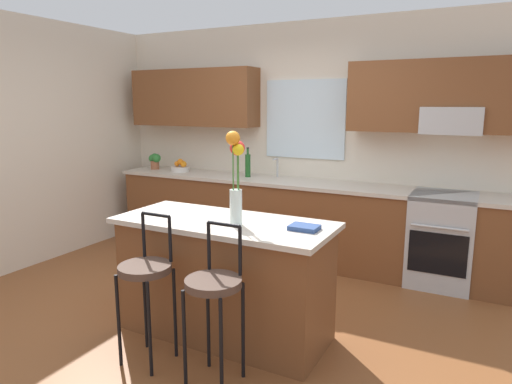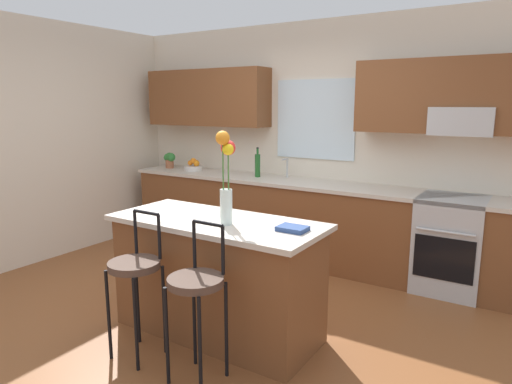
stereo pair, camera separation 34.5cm
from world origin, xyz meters
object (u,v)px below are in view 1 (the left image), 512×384
Objects in this scene: cookbook at (304,228)px; fruit_bowl_oranges at (181,167)px; kitchen_island at (225,278)px; bar_stool_near at (146,275)px; potted_plant_small at (155,160)px; bottle_olive_oil at (248,165)px; oven_range at (441,239)px; bar_stool_middle at (214,290)px; flower_vase at (236,172)px.

fruit_bowl_oranges is (-2.44, 1.85, 0.04)m from cookbook.
cookbook is (0.63, 0.04, 0.47)m from kitchen_island.
potted_plant_small is (-1.94, 2.46, 0.41)m from bar_stool_near.
kitchen_island is at bearing -66.65° from bottle_olive_oil.
potted_plant_small is (-3.60, 0.02, 0.58)m from oven_range.
cookbook is (0.36, 0.61, 0.30)m from bar_stool_middle.
potted_plant_small is at bearing 179.62° from oven_range.
bottle_olive_oil is 1.68× the size of potted_plant_small.
oven_range is at bearing 65.60° from bar_stool_middle.
potted_plant_small reaches higher than cookbook.
bar_stool_near is at bearing 180.00° from bar_stool_middle.
oven_range is 2.43m from flower_vase.
oven_range is 4.60× the size of cookbook.
bar_stool_middle is 3.24m from fruit_bowl_oranges.
fruit_bowl_oranges is at bearing 0.76° from potted_plant_small.
bar_stool_near is at bearing -77.64° from bottle_olive_oil.
bar_stool_near is 1.00× the size of bar_stool_middle.
bar_stool_near is 2.55m from bottle_olive_oil.
bar_stool_middle is at bearing -49.84° from fruit_bowl_oranges.
flower_vase reaches higher than kitchen_island.
fruit_bowl_oranges is (-1.80, 1.89, 0.51)m from kitchen_island.
bar_stool_middle is 2.72m from bottle_olive_oil.
potted_plant_small reaches higher than bar_stool_near.
bar_stool_middle is 4.34× the size of fruit_bowl_oranges.
bar_stool_near is 1.54× the size of flower_vase.
bottle_olive_oil is (-1.45, 1.85, 0.13)m from cookbook.
cookbook is at bearing 11.62° from flower_vase.
potted_plant_small is at bearing 147.08° from cookbook.
flower_vase is at bearing -63.77° from bottle_olive_oil.
bar_stool_near reaches higher than kitchen_island.
kitchen_island is 0.66m from bar_stool_near.
bar_stool_near is 3.16m from potted_plant_small.
flower_vase reaches higher than bottle_olive_oil.
bar_stool_middle is 0.77m from cookbook.
oven_range is at bearing 57.36° from flower_vase.
oven_range is at bearing -0.38° from potted_plant_small.
kitchen_island is 2.14m from bottle_olive_oil.
flower_vase is (0.42, 0.51, 0.67)m from bar_stool_near.
kitchen_island is 2.97m from potted_plant_small.
fruit_bowl_oranges is at bearing 134.95° from flower_vase.
cookbook is at bearing 59.52° from bar_stool_middle.
bar_stool_near is at bearing -51.64° from potted_plant_small.
potted_plant_small is (-0.42, -0.01, 0.07)m from fruit_bowl_oranges.
bar_stool_near is 0.55m from bar_stool_middle.
oven_range is at bearing -0.64° from bottle_olive_oil.
bottle_olive_oil reaches higher than kitchen_island.
bottle_olive_oil is at bearing 179.36° from oven_range.
oven_range is 0.88× the size of bar_stool_middle.
bottle_olive_oil is at bearing 102.36° from bar_stool_near.
kitchen_island is at bearing 156.33° from flower_vase.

